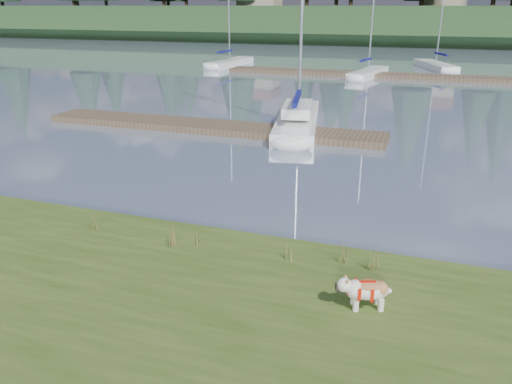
% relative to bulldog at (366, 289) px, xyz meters
% --- Properties ---
extents(ground, '(200.00, 200.00, 0.00)m').
position_rel_bulldog_xyz_m(ground, '(-4.71, 33.75, -0.71)').
color(ground, gray).
rests_on(ground, ground).
extents(bank, '(60.00, 9.00, 0.35)m').
position_rel_bulldog_xyz_m(bank, '(-4.71, -2.25, -0.54)').
color(bank, '#3E521D').
rests_on(bank, ground).
extents(ridge, '(200.00, 20.00, 5.00)m').
position_rel_bulldog_xyz_m(ridge, '(-4.71, 76.75, 1.79)').
color(ridge, '#1C3419').
rests_on(ridge, ground).
extents(bulldog, '(0.98, 0.60, 0.58)m').
position_rel_bulldog_xyz_m(bulldog, '(0.00, 0.00, 0.00)').
color(bulldog, silver).
rests_on(bulldog, bank).
extents(sailboat_main, '(3.40, 9.07, 12.79)m').
position_rel_bulldog_xyz_m(sailboat_main, '(-5.13, 15.25, -0.29)').
color(sailboat_main, silver).
rests_on(sailboat_main, ground).
extents(dock_near, '(16.00, 2.00, 0.30)m').
position_rel_bulldog_xyz_m(dock_near, '(-8.71, 12.75, -0.56)').
color(dock_near, '#4C3D2C').
rests_on(dock_near, ground).
extents(dock_far, '(26.00, 2.20, 0.30)m').
position_rel_bulldog_xyz_m(dock_far, '(-2.71, 33.75, -0.56)').
color(dock_far, '#4C3D2C').
rests_on(dock_far, ground).
extents(sailboat_bg_0, '(2.39, 8.12, 11.60)m').
position_rel_bulldog_xyz_m(sailboat_bg_0, '(-17.31, 37.69, -0.39)').
color(sailboat_bg_0, silver).
rests_on(sailboat_bg_0, ground).
extents(sailboat_bg_2, '(2.76, 7.39, 10.97)m').
position_rel_bulldog_xyz_m(sailboat_bg_2, '(-3.97, 34.08, -0.38)').
color(sailboat_bg_2, silver).
rests_on(sailboat_bg_2, ground).
extents(sailboat_bg_3, '(4.26, 7.98, 11.68)m').
position_rel_bulldog_xyz_m(sailboat_bg_3, '(0.72, 41.33, -0.39)').
color(sailboat_bg_3, silver).
rests_on(sailboat_bg_3, ground).
extents(weed_0, '(0.17, 0.14, 0.61)m').
position_rel_bulldog_xyz_m(weed_0, '(-4.39, 1.01, -0.10)').
color(weed_0, '#475B23').
rests_on(weed_0, bank).
extents(weed_1, '(0.17, 0.14, 0.43)m').
position_rel_bulldog_xyz_m(weed_1, '(-3.86, 1.30, -0.18)').
color(weed_1, '#475B23').
rests_on(weed_1, bank).
extents(weed_2, '(0.17, 0.14, 0.55)m').
position_rel_bulldog_xyz_m(weed_2, '(-0.66, 1.55, -0.13)').
color(weed_2, '#475B23').
rests_on(weed_2, bank).
extents(weed_3, '(0.17, 0.14, 0.53)m').
position_rel_bulldog_xyz_m(weed_3, '(-6.51, 1.22, -0.14)').
color(weed_3, '#475B23').
rests_on(weed_3, bank).
extents(weed_4, '(0.17, 0.14, 0.50)m').
position_rel_bulldog_xyz_m(weed_4, '(-1.74, 1.26, -0.15)').
color(weed_4, '#475B23').
rests_on(weed_4, bank).
extents(weed_5, '(0.17, 0.14, 0.62)m').
position_rel_bulldog_xyz_m(weed_5, '(-0.03, 1.45, -0.10)').
color(weed_5, '#475B23').
rests_on(weed_5, bank).
extents(mud_lip, '(60.00, 0.50, 0.14)m').
position_rel_bulldog_xyz_m(mud_lip, '(-4.71, 2.15, -0.64)').
color(mud_lip, '#33281C').
rests_on(mud_lip, ground).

